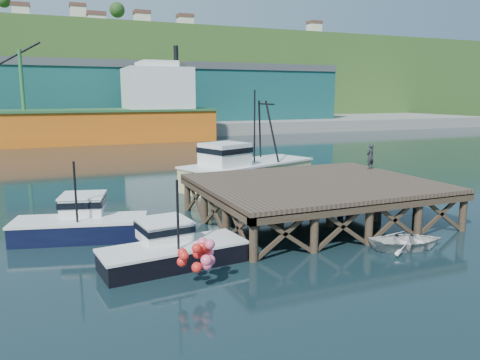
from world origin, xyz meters
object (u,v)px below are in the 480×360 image
dinghy (407,241)px  dockworker (370,156)px  trawler (246,167)px  boat_black (171,248)px  boat_navy (81,222)px

dinghy → dockworker: bearing=-14.0°
dinghy → dockworker: (4.17, 8.07, 2.56)m
trawler → dinghy: size_ratio=3.39×
boat_black → dockworker: dockworker is taller
trawler → dinghy: trawler is taller
trawler → dockworker: trawler is taller
boat_navy → boat_black: bearing=-45.0°
boat_black → dinghy: 10.29m
trawler → dockworker: 9.33m
boat_black → dockworker: size_ratio=3.85×
boat_navy → dinghy: size_ratio=1.95×
trawler → dinghy: 15.79m
boat_navy → dockworker: boat_navy is taller
dinghy → boat_black: bearing=91.3°
boat_navy → boat_black: size_ratio=1.07×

